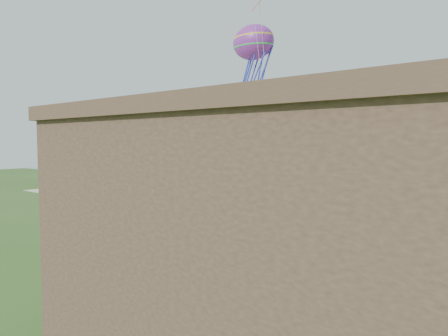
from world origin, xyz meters
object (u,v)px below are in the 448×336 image
(motel, at_px, (353,247))
(picnic_table, at_px, (237,267))
(octopus_kite, at_px, (253,66))
(chainlink_fence, at_px, (189,236))

(motel, height_order, picnic_table, motel)
(octopus_kite, bearing_deg, motel, -40.73)
(chainlink_fence, xyz_separation_m, octopus_kite, (-2.52, 10.40, 12.20))
(motel, bearing_deg, chainlink_fence, 151.70)
(chainlink_fence, xyz_separation_m, picnic_table, (5.77, -2.69, -0.11))
(picnic_table, bearing_deg, octopus_kite, 142.00)
(motel, distance_m, octopus_kite, 25.08)
(chainlink_fence, bearing_deg, octopus_kite, 103.60)
(picnic_table, bearing_deg, motel, -11.15)
(chainlink_fence, xyz_separation_m, motel, (13.00, -7.00, 2.95))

